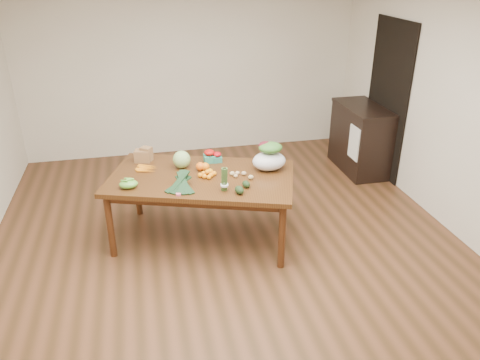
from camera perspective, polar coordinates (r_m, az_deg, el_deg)
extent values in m
plane|color=brown|center=(4.92, -0.99, -9.07)|extent=(6.00, 6.00, 0.00)
cube|color=silver|center=(7.16, -6.10, 13.80)|extent=(5.00, 0.02, 2.70)
cube|color=silver|center=(5.36, 26.29, 7.26)|extent=(0.02, 6.00, 2.70)
cube|color=#4C2C11|center=(5.02, -4.59, -3.37)|extent=(2.12, 1.60, 0.75)
cube|color=black|center=(6.69, 17.50, 9.29)|extent=(0.02, 1.00, 2.10)
cube|color=black|center=(6.86, 14.44, 4.93)|extent=(0.52, 1.02, 0.94)
cube|color=white|center=(6.44, 13.72, 4.42)|extent=(0.02, 0.28, 0.45)
sphere|color=#B1CC75|center=(5.02, -7.13, 2.50)|extent=(0.19, 0.19, 0.19)
sphere|color=orange|center=(4.95, -4.87, 1.66)|extent=(0.09, 0.09, 0.09)
sphere|color=#E74F0E|center=(4.95, -4.25, 1.64)|extent=(0.09, 0.09, 0.09)
sphere|color=#FC9F0F|center=(4.85, -3.67, 1.02)|extent=(0.07, 0.07, 0.07)
ellipsoid|color=#5DAC3A|center=(4.69, -13.44, -0.49)|extent=(0.18, 0.14, 0.08)
ellipsoid|color=#D3C17A|center=(4.83, -0.94, 0.80)|extent=(0.05, 0.05, 0.05)
ellipsoid|color=tan|center=(4.78, -0.52, 0.50)|extent=(0.05, 0.04, 0.04)
ellipsoid|color=tan|center=(4.83, 0.47, 0.81)|extent=(0.05, 0.05, 0.04)
ellipsoid|color=#DDBB7F|center=(4.85, -0.33, 0.85)|extent=(0.05, 0.04, 0.04)
ellipsoid|color=tan|center=(4.75, 1.33, 0.34)|extent=(0.06, 0.05, 0.05)
ellipsoid|color=black|center=(4.45, -0.09, -1.22)|extent=(0.11, 0.13, 0.08)
ellipsoid|color=black|center=(4.58, 0.75, -0.51)|extent=(0.09, 0.12, 0.07)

